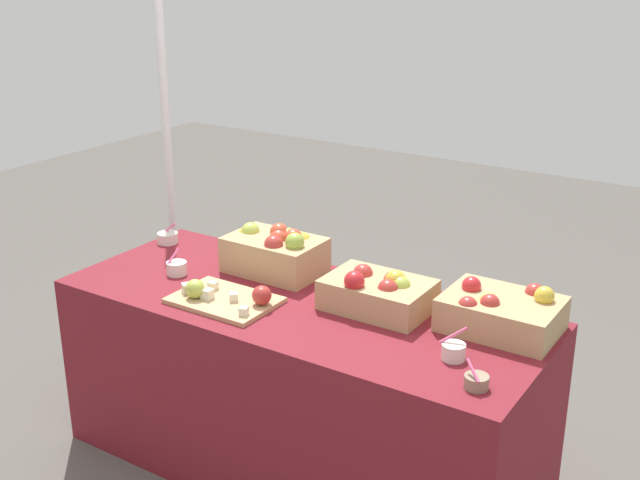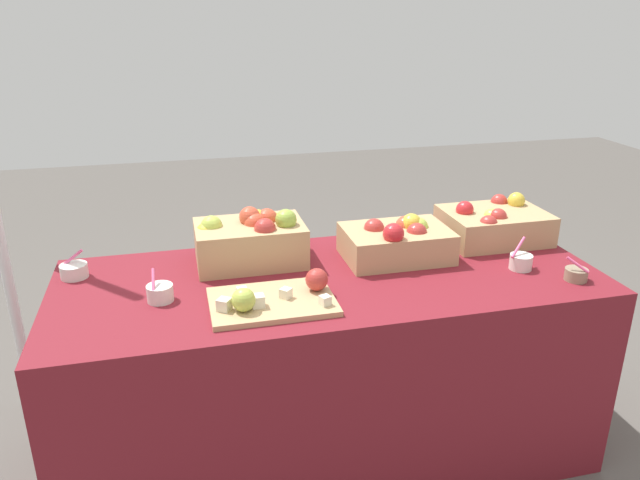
{
  "view_description": "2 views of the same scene",
  "coord_description": "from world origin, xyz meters",
  "px_view_note": "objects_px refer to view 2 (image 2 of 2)",
  "views": [
    {
      "loc": [
        1.59,
        -2.31,
        2.01
      ],
      "look_at": [
        0.06,
        0.04,
        0.99
      ],
      "focal_mm": 45.11,
      "sensor_mm": 36.0,
      "label": 1
    },
    {
      "loc": [
        -0.5,
        -1.88,
        1.63
      ],
      "look_at": [
        -0.03,
        0.03,
        0.86
      ],
      "focal_mm": 34.15,
      "sensor_mm": 36.0,
      "label": 2
    }
  ],
  "objects_px": {
    "cutting_board_front": "(274,298)",
    "sample_bowl_mid": "(521,262)",
    "apple_crate_right": "(251,239)",
    "sample_bowl_near": "(576,274)",
    "apple_crate_left": "(494,224)",
    "sample_bowl_far": "(160,293)",
    "sample_bowl_extra": "(74,271)",
    "apple_crate_middle": "(397,241)"
  },
  "relations": [
    {
      "from": "cutting_board_front",
      "to": "apple_crate_middle",
      "type": "bearing_deg",
      "value": 27.8
    },
    {
      "from": "apple_crate_left",
      "to": "sample_bowl_far",
      "type": "relative_size",
      "value": 3.86
    },
    {
      "from": "cutting_board_front",
      "to": "sample_bowl_near",
      "type": "height_order",
      "value": "cutting_board_front"
    },
    {
      "from": "cutting_board_front",
      "to": "sample_bowl_far",
      "type": "bearing_deg",
      "value": 161.64
    },
    {
      "from": "apple_crate_middle",
      "to": "sample_bowl_far",
      "type": "relative_size",
      "value": 3.76
    },
    {
      "from": "sample_bowl_mid",
      "to": "sample_bowl_extra",
      "type": "relative_size",
      "value": 1.14
    },
    {
      "from": "cutting_board_front",
      "to": "sample_bowl_far",
      "type": "height_order",
      "value": "sample_bowl_far"
    },
    {
      "from": "sample_bowl_extra",
      "to": "apple_crate_middle",
      "type": "bearing_deg",
      "value": -5.12
    },
    {
      "from": "apple_crate_right",
      "to": "sample_bowl_far",
      "type": "xyz_separation_m",
      "value": [
        -0.33,
        -0.24,
        -0.06
      ]
    },
    {
      "from": "apple_crate_right",
      "to": "sample_bowl_extra",
      "type": "bearing_deg",
      "value": 178.75
    },
    {
      "from": "apple_crate_left",
      "to": "cutting_board_front",
      "type": "bearing_deg",
      "value": -159.57
    },
    {
      "from": "sample_bowl_mid",
      "to": "cutting_board_front",
      "type": "bearing_deg",
      "value": -175.88
    },
    {
      "from": "apple_crate_middle",
      "to": "apple_crate_right",
      "type": "bearing_deg",
      "value": 170.47
    },
    {
      "from": "apple_crate_left",
      "to": "cutting_board_front",
      "type": "xyz_separation_m",
      "value": [
        -0.96,
        -0.36,
        -0.04
      ]
    },
    {
      "from": "sample_bowl_near",
      "to": "apple_crate_right",
      "type": "bearing_deg",
      "value": 158.15
    },
    {
      "from": "apple_crate_right",
      "to": "sample_bowl_near",
      "type": "relative_size",
      "value": 4.4
    },
    {
      "from": "sample_bowl_far",
      "to": "apple_crate_left",
      "type": "bearing_deg",
      "value": 10.43
    },
    {
      "from": "apple_crate_left",
      "to": "sample_bowl_mid",
      "type": "bearing_deg",
      "value": -99.48
    },
    {
      "from": "apple_crate_middle",
      "to": "cutting_board_front",
      "type": "height_order",
      "value": "apple_crate_middle"
    },
    {
      "from": "sample_bowl_mid",
      "to": "sample_bowl_far",
      "type": "xyz_separation_m",
      "value": [
        -1.26,
        0.05,
        -0.0
      ]
    },
    {
      "from": "apple_crate_left",
      "to": "apple_crate_middle",
      "type": "bearing_deg",
      "value": -169.05
    },
    {
      "from": "sample_bowl_extra",
      "to": "sample_bowl_far",
      "type": "bearing_deg",
      "value": -41.63
    },
    {
      "from": "sample_bowl_far",
      "to": "sample_bowl_extra",
      "type": "relative_size",
      "value": 1.07
    },
    {
      "from": "apple_crate_right",
      "to": "sample_bowl_mid",
      "type": "xyz_separation_m",
      "value": [
        0.93,
        -0.3,
        -0.06
      ]
    },
    {
      "from": "sample_bowl_mid",
      "to": "sample_bowl_extra",
      "type": "height_order",
      "value": "sample_bowl_mid"
    },
    {
      "from": "cutting_board_front",
      "to": "sample_bowl_mid",
      "type": "height_order",
      "value": "sample_bowl_mid"
    },
    {
      "from": "apple_crate_right",
      "to": "sample_bowl_near",
      "type": "height_order",
      "value": "apple_crate_right"
    },
    {
      "from": "sample_bowl_mid",
      "to": "sample_bowl_far",
      "type": "bearing_deg",
      "value": 177.69
    },
    {
      "from": "apple_crate_middle",
      "to": "sample_bowl_extra",
      "type": "xyz_separation_m",
      "value": [
        -1.15,
        0.1,
        -0.04
      ]
    },
    {
      "from": "sample_bowl_extra",
      "to": "cutting_board_front",
      "type": "bearing_deg",
      "value": -30.31
    },
    {
      "from": "sample_bowl_mid",
      "to": "sample_bowl_far",
      "type": "distance_m",
      "value": 1.26
    },
    {
      "from": "cutting_board_front",
      "to": "sample_bowl_near",
      "type": "distance_m",
      "value": 1.05
    },
    {
      "from": "apple_crate_left",
      "to": "sample_bowl_extra",
      "type": "distance_m",
      "value": 1.6
    },
    {
      "from": "sample_bowl_far",
      "to": "cutting_board_front",
      "type": "bearing_deg",
      "value": -18.36
    },
    {
      "from": "sample_bowl_extra",
      "to": "sample_bowl_mid",
      "type": "bearing_deg",
      "value": -11.28
    },
    {
      "from": "cutting_board_front",
      "to": "sample_bowl_extra",
      "type": "bearing_deg",
      "value": 149.69
    },
    {
      "from": "apple_crate_right",
      "to": "cutting_board_front",
      "type": "xyz_separation_m",
      "value": [
        0.02,
        -0.36,
        -0.07
      ]
    },
    {
      "from": "apple_crate_right",
      "to": "cutting_board_front",
      "type": "relative_size",
      "value": 0.99
    },
    {
      "from": "sample_bowl_extra",
      "to": "apple_crate_left",
      "type": "bearing_deg",
      "value": -0.63
    },
    {
      "from": "apple_crate_left",
      "to": "cutting_board_front",
      "type": "height_order",
      "value": "apple_crate_left"
    },
    {
      "from": "apple_crate_right",
      "to": "sample_bowl_mid",
      "type": "bearing_deg",
      "value": -17.61
    },
    {
      "from": "sample_bowl_far",
      "to": "sample_bowl_near",
      "type": "bearing_deg",
      "value": -7.46
    }
  ]
}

